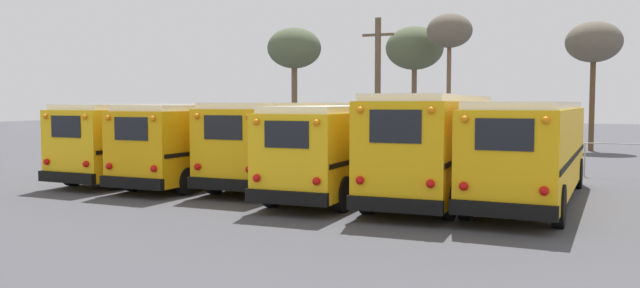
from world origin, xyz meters
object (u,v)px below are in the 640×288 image
object	(u,v)px
school_bus_0	(162,137)
bare_tree_1	(415,49)
school_bus_1	(222,139)
bare_tree_0	(449,33)
school_bus_2	(294,139)
bare_tree_2	(594,43)
bare_tree_3	(294,49)
school_bus_3	(351,145)
school_bus_4	(437,142)
utility_pole	(378,86)
school_bus_5	(532,147)

from	to	relation	value
school_bus_0	bare_tree_1	world-z (taller)	bare_tree_1
school_bus_1	bare_tree_0	bearing A→B (deg)	75.59
school_bus_2	bare_tree_2	xyz separation A→B (m)	(10.55, 21.92, 5.16)
school_bus_0	bare_tree_3	bearing A→B (deg)	98.69
bare_tree_2	school_bus_3	bearing A→B (deg)	-108.01
bare_tree_1	bare_tree_2	distance (m)	11.56
school_bus_1	bare_tree_2	size ratio (longest dim) A/B	1.28
school_bus_4	bare_tree_0	size ratio (longest dim) A/B	1.19
bare_tree_2	school_bus_2	bearing A→B (deg)	-115.69
school_bus_1	bare_tree_0	distance (m)	20.79
bare_tree_0	bare_tree_1	xyz separation A→B (m)	(-3.05, 2.94, -0.71)
utility_pole	bare_tree_3	bearing A→B (deg)	141.64
school_bus_2	school_bus_5	world-z (taller)	school_bus_5
school_bus_3	school_bus_5	distance (m)	5.84
school_bus_3	bare_tree_0	world-z (taller)	bare_tree_0
school_bus_3	school_bus_4	xyz separation A→B (m)	(2.92, 0.07, 0.16)
bare_tree_3	school_bus_2	bearing A→B (deg)	-64.47
bare_tree_0	bare_tree_3	xyz separation A→B (m)	(-10.73, -0.61, -0.76)
school_bus_4	bare_tree_2	world-z (taller)	bare_tree_2
bare_tree_0	bare_tree_2	xyz separation A→B (m)	(8.51, 3.12, -0.73)
bare_tree_0	bare_tree_3	bearing A→B (deg)	-176.72
school_bus_4	bare_tree_1	bearing A→B (deg)	106.43
bare_tree_1	school_bus_1	bearing A→B (deg)	-94.91
school_bus_0	bare_tree_1	bearing A→B (deg)	77.73
school_bus_5	bare_tree_0	size ratio (longest dim) A/B	1.22
bare_tree_1	school_bus_3	bearing A→B (deg)	-80.42
school_bus_1	bare_tree_2	distance (m)	26.66
school_bus_5	bare_tree_1	xyz separation A→B (m)	(-9.76, 23.02, 5.16)
school_bus_2	school_bus_5	distance (m)	8.85
school_bus_4	bare_tree_2	distance (m)	24.39
utility_pole	school_bus_5	bearing A→B (deg)	-54.61
utility_pole	school_bus_3	bearing A→B (deg)	-75.74
bare_tree_2	bare_tree_3	distance (m)	19.59
school_bus_2	school_bus_3	bearing A→B (deg)	-27.79
school_bus_4	bare_tree_3	bearing A→B (deg)	126.46
utility_pole	bare_tree_1	xyz separation A→B (m)	(-0.58, 10.09, 2.87)
bare_tree_0	bare_tree_1	bearing A→B (deg)	136.01
school_bus_5	school_bus_1	bearing A→B (deg)	176.16
school_bus_1	bare_tree_3	xyz separation A→B (m)	(-5.77, 18.68, 5.18)
bare_tree_1	bare_tree_3	distance (m)	8.46
school_bus_0	school_bus_4	bearing A→B (deg)	-4.99
school_bus_3	bare_tree_3	distance (m)	23.47
bare_tree_1	bare_tree_2	bearing A→B (deg)	0.87
school_bus_4	bare_tree_1	distance (m)	24.73
school_bus_0	school_bus_1	distance (m)	2.92
bare_tree_0	school_bus_1	bearing A→B (deg)	-104.41
school_bus_5	school_bus_3	bearing A→B (deg)	-177.47
bare_tree_2	school_bus_5	bearing A→B (deg)	-94.42
school_bus_2	bare_tree_3	world-z (taller)	bare_tree_3
school_bus_1	bare_tree_0	world-z (taller)	bare_tree_0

